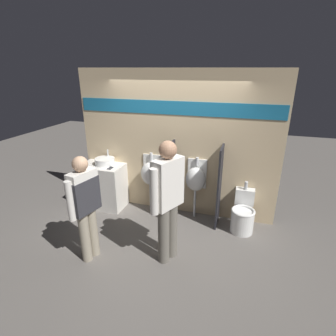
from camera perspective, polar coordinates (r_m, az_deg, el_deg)
ground_plane at (r=4.93m, az=-0.60°, el=-12.15°), size 16.00×16.00×0.00m
display_wall at (r=4.89m, az=1.51°, el=5.14°), size 3.78×0.07×2.70m
sink_counter at (r=5.50m, az=-13.86°, el=-3.79°), size 0.85×0.54×0.90m
sink_basin at (r=5.32m, az=-13.58°, el=1.42°), size 0.39×0.39×0.27m
cell_phone at (r=5.11m, az=-12.46°, el=-0.01°), size 0.07×0.14×0.01m
divider_near_counter at (r=4.86m, az=0.58°, el=-2.83°), size 0.03×0.48×1.47m
divider_mid at (r=4.70m, az=11.10°, el=-4.09°), size 0.03×0.48×1.47m
urinal_near_counter at (r=5.08m, az=-3.87°, el=-1.22°), size 0.37×0.26×1.18m
urinal_far at (r=4.85m, az=6.06°, el=-2.41°), size 0.37×0.26×1.18m
toilet at (r=4.82m, az=15.95°, el=-9.95°), size 0.41×0.57×0.84m
person_in_vest at (r=3.88m, az=-17.65°, el=-7.09°), size 0.29×0.55×1.61m
person_with_lanyard at (r=3.65m, az=-0.04°, el=-6.58°), size 0.38×0.59×1.83m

